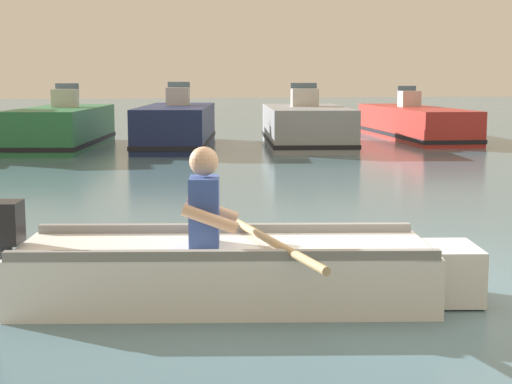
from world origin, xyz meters
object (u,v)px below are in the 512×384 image
object	(u,v)px
rowboat_with_person	(234,269)
moored_boat_navy	(177,127)
moored_boat_green	(62,129)
moored_boat_grey	(306,127)
moored_boat_red	(414,124)

from	to	relation	value
rowboat_with_person	moored_boat_navy	world-z (taller)	moored_boat_navy
moored_boat_green	rowboat_with_person	bearing A→B (deg)	-82.79
moored_boat_green	moored_boat_grey	bearing A→B (deg)	-6.81
moored_boat_green	moored_boat_grey	world-z (taller)	moored_boat_grey
moored_boat_green	moored_boat_grey	xyz separation A→B (m)	(5.92, -0.71, 0.00)
moored_boat_navy	moored_boat_grey	distance (m)	3.19
moored_boat_grey	moored_boat_red	world-z (taller)	moored_boat_grey
moored_boat_green	moored_boat_navy	bearing A→B (deg)	-6.36
rowboat_with_person	moored_boat_red	size ratio (longest dim) A/B	0.58
moored_boat_red	rowboat_with_person	bearing A→B (deg)	-116.73
moored_boat_green	moored_boat_red	size ratio (longest dim) A/B	0.84
moored_boat_green	moored_boat_grey	size ratio (longest dim) A/B	1.06
moored_boat_green	moored_boat_navy	size ratio (longest dim) A/B	1.00
rowboat_with_person	moored_boat_navy	bearing A→B (deg)	86.09
moored_boat_green	moored_boat_navy	world-z (taller)	moored_boat_navy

